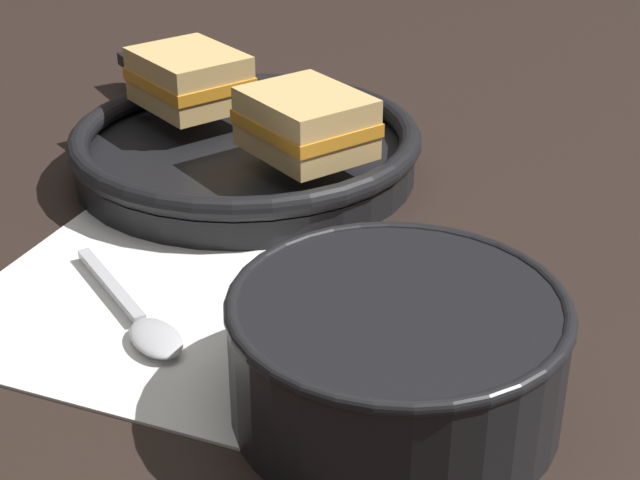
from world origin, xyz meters
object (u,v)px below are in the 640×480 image
spoon (143,322)px  skillet (245,149)px  sandwich_near_left (189,79)px  soup_bowl (397,348)px  sandwich_near_right (306,123)px

spoon → skillet: bearing=137.4°
spoon → sandwich_near_left: bearing=148.8°
soup_bowl → spoon: (-0.17, 0.01, -0.03)m
sandwich_near_left → soup_bowl: bearing=-45.2°
spoon → sandwich_near_left: (-0.11, 0.27, 0.06)m
sandwich_near_left → spoon: bearing=-67.2°
soup_bowl → spoon: 0.17m
skillet → sandwich_near_left: 0.08m
spoon → skillet: skillet is taller
soup_bowl → sandwich_near_right: 0.27m
soup_bowl → spoon: size_ratio=1.37×
spoon → sandwich_near_right: 0.22m
spoon → sandwich_near_left: size_ratio=1.10×
soup_bowl → sandwich_near_left: size_ratio=1.51×
sandwich_near_left → skillet: bearing=-23.2°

